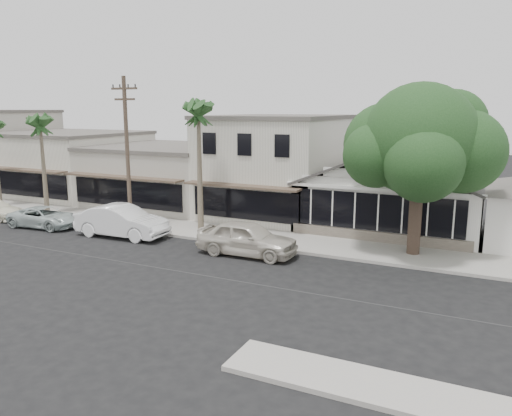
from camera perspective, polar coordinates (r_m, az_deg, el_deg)
The scene contains 13 objects.
ground at distance 21.82m, azimuth -4.41°, elevation -7.97°, with size 140.00×140.00×0.00m, color black.
sidewalk_north at distance 31.48m, azimuth -10.87°, elevation -1.95°, with size 90.00×3.50×0.15m, color #9E9991.
corner_shop at distance 31.06m, azimuth 15.44°, elevation 2.44°, with size 10.40×8.60×5.10m.
row_building_near at distance 34.25m, azimuth 2.52°, elevation 4.71°, with size 8.00×10.00×6.50m, color silver.
row_building_midnear at distance 38.81m, azimuth -9.82°, elevation 3.62°, with size 10.00×10.00×4.20m, color #BAB5A7.
row_building_midfar at distance 45.64m, azimuth -20.68°, elevation 4.70°, with size 11.00×10.00×5.00m, color silver.
utility_pole at distance 30.17m, azimuth -14.50°, elevation 6.40°, with size 1.80×0.24×9.00m.
car_0 at distance 24.79m, azimuth -1.04°, elevation -3.47°, with size 2.04×5.08×1.73m, color beige.
car_1 at distance 29.31m, azimuth -15.10°, elevation -1.47°, with size 1.90×5.46×1.80m, color white.
car_2 at distance 33.26m, azimuth -23.03°, elevation -0.97°, with size 2.08×4.52×1.26m, color #B1BFBC.
shade_tree at distance 25.30m, azimuth 18.14°, elevation 7.04°, with size 7.60×6.87×8.43m.
palm_east at distance 28.93m, azimuth -6.61°, elevation 10.69°, with size 2.95×2.95×8.07m.
palm_mid at distance 36.23m, azimuth -23.45°, elevation 8.70°, with size 2.99×2.99×7.16m.
Camera 1 is at (10.41, -17.77, 7.20)m, focal length 35.00 mm.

